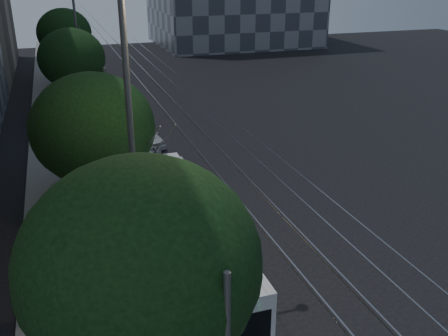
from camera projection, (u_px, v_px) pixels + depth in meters
ground at (267, 241)px, 21.48m from camera, size 120.00×120.00×0.00m
sidewalk at (66, 125)px, 36.75m from camera, size 5.00×90.00×0.15m
tram_rails at (197, 114)px, 39.75m from camera, size 4.52×90.00×0.02m
overhead_wires at (97, 77)px, 36.21m from camera, size 2.23×90.00×6.00m
trolleybus at (182, 240)px, 18.45m from camera, size 2.57×11.69×5.63m
pickup_silver at (143, 169)px, 27.04m from camera, size 2.94×5.82×1.58m
car_white_a at (145, 135)px, 32.69m from camera, size 2.33×4.16×1.34m
car_white_b at (110, 104)px, 39.90m from camera, size 2.86×4.95×1.35m
car_white_c at (101, 93)px, 43.00m from camera, size 3.13×4.89×1.52m
car_white_d at (100, 79)px, 48.89m from camera, size 2.19×3.79×1.21m
tree_0 at (141, 265)px, 10.95m from camera, size 5.39×5.39×7.40m
tree_1 at (93, 128)px, 21.90m from camera, size 5.45×5.45×6.85m
tree_2 at (86, 109)px, 25.45m from camera, size 3.85×3.85×5.98m
tree_3 at (72, 59)px, 37.10m from camera, size 4.93×4.93×6.79m
tree_4 at (62, 52)px, 43.66m from camera, size 3.93×3.93×5.73m
tree_5 at (64, 33)px, 48.27m from camera, size 5.18×5.18×7.22m
streetlamp_near at (144, 119)px, 15.28m from camera, size 2.67×0.44×11.18m
streetlamp_far at (82, 30)px, 39.38m from camera, size 2.51×0.44×10.42m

